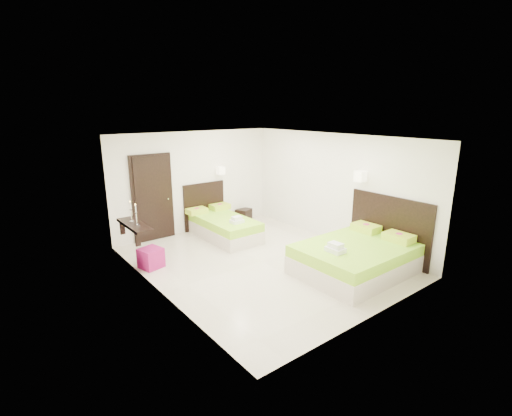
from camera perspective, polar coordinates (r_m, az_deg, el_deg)
floor at (r=7.97m, az=0.76°, el=-8.23°), size 5.50×5.50×0.00m
bed_single at (r=9.39m, az=-5.17°, el=-2.62°), size 1.20×2.00×1.65m
bed_double at (r=7.67m, az=15.39°, el=-7.09°), size 2.23×1.90×1.84m
nightstand at (r=10.70m, az=-1.91°, el=-1.07°), size 0.50×0.48×0.35m
ottoman at (r=7.91m, az=-15.86°, el=-7.40°), size 0.49×0.49×0.41m
door at (r=9.30m, az=-15.59°, el=1.46°), size 1.02×0.15×2.14m
console_shelf at (r=8.07m, az=-18.24°, el=-2.53°), size 0.35×1.20×0.78m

